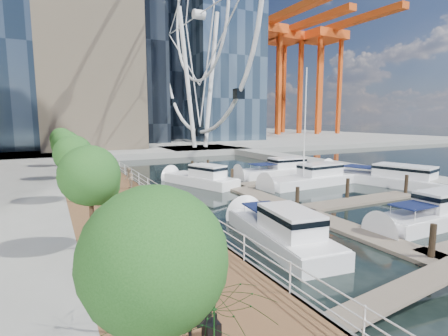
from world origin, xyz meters
name	(u,v)px	position (x,y,z in m)	size (l,w,h in m)	color
ground	(352,257)	(0.00, 0.00, 0.00)	(520.00, 520.00, 0.00)	black
boardwalk	(110,202)	(-9.00, 15.00, 0.50)	(6.00, 60.00, 1.00)	brown
seawall	(150,198)	(-6.00, 15.00, 0.50)	(0.25, 60.00, 1.00)	#595954
land_far	(94,139)	(0.00, 102.00, 0.50)	(200.00, 114.00, 1.00)	gray
breakwater	(345,168)	(20.00, 20.00, 0.50)	(4.00, 60.00, 1.00)	gray
pier	(200,150)	(14.00, 52.00, 0.50)	(14.00, 12.00, 1.00)	gray
railing	(148,185)	(-6.10, 15.00, 1.52)	(0.10, 60.00, 1.05)	white
floating_docks	(329,193)	(7.97, 9.98, 0.49)	(16.00, 34.00, 2.60)	#6D6051
ferris_wheel	(199,15)	(14.00, 52.00, 25.92)	(5.80, 45.60, 47.80)	white
port_cranes	(287,82)	(67.67, 95.67, 20.00)	(40.00, 52.00, 38.00)	#D84C14
street_trees	(73,154)	(-11.40, 14.00, 4.29)	(2.60, 42.60, 4.60)	#3F2B1C
cafe_tables	(153,299)	(-10.40, -2.00, 1.37)	(2.50, 13.70, 0.74)	black
yacht_foreground	(431,226)	(8.33, 1.42, 0.00)	(2.48, 9.25, 2.15)	white
pedestrian_near	(187,213)	(-6.80, 4.55, 1.95)	(0.69, 0.46, 1.90)	#474C5E
pedestrian_mid	(129,178)	(-7.16, 16.87, 1.87)	(0.84, 0.66, 1.74)	gray
pedestrian_far	(77,160)	(-9.98, 32.22, 1.88)	(1.03, 0.43, 1.75)	#333840
moored_yachts	(317,189)	(9.94, 13.71, 0.00)	(25.47, 33.29, 11.50)	white
cafe_seating	(164,323)	(-10.85, -4.63, 2.20)	(4.30, 6.09, 2.57)	#0F3A15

